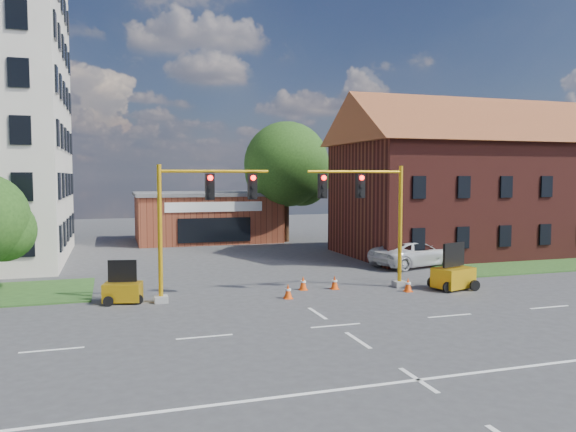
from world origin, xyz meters
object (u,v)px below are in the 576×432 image
at_px(pickup_white, 414,253).
at_px(signal_mast_west, 197,215).
at_px(trailer_west, 123,290).
at_px(signal_mast_east, 371,211).
at_px(trailer_east, 453,275).

bearing_deg(pickup_white, signal_mast_west, 95.92).
height_order(signal_mast_west, trailer_west, signal_mast_west).
relative_size(signal_mast_east, trailer_east, 2.73).
xyz_separation_m(trailer_east, pickup_white, (1.84, 7.02, 0.12)).
height_order(signal_mast_west, trailer_east, signal_mast_west).
bearing_deg(trailer_east, signal_mast_west, 155.82).
distance_m(signal_mast_east, trailer_west, 12.46).
bearing_deg(signal_mast_east, trailer_west, 177.61).
xyz_separation_m(signal_mast_east, trailer_west, (-11.99, 0.50, -3.34)).
bearing_deg(trailer_west, signal_mast_west, 4.79).
xyz_separation_m(signal_mast_east, trailer_east, (3.93, -1.34, -3.22)).
bearing_deg(trailer_east, trailer_west, 155.27).
distance_m(signal_mast_west, trailer_west, 4.71).
height_order(trailer_east, pickup_white, trailer_east).
bearing_deg(signal_mast_west, pickup_white, 21.41).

